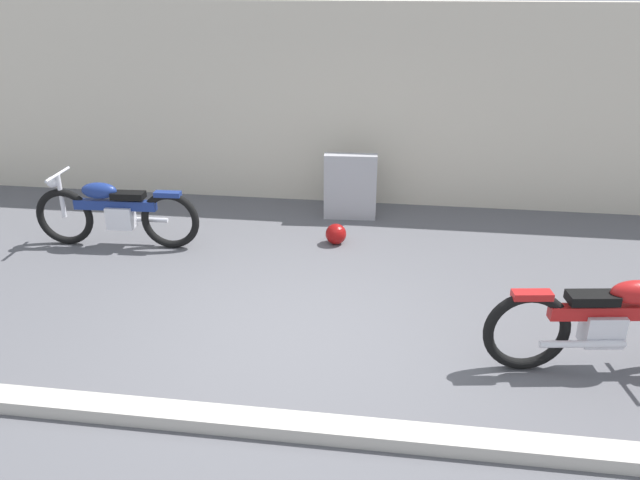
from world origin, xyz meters
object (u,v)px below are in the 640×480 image
(helmet, at_px, (336,234))
(motorcycle_blue, at_px, (115,212))
(motorcycle_red, at_px, (612,322))
(stone_marker, at_px, (350,187))

(helmet, distance_m, motorcycle_blue, 2.90)
(motorcycle_red, relative_size, motorcycle_blue, 1.01)
(helmet, xyz_separation_m, motorcycle_red, (2.75, -2.50, 0.34))
(stone_marker, xyz_separation_m, helmet, (-0.09, -0.99, -0.34))
(helmet, xyz_separation_m, motorcycle_blue, (-2.85, -0.46, 0.33))
(stone_marker, height_order, helmet, stone_marker)
(motorcycle_blue, bearing_deg, stone_marker, -156.67)
(stone_marker, distance_m, helmet, 1.05)
(motorcycle_red, bearing_deg, stone_marker, 118.70)
(motorcycle_red, xyz_separation_m, motorcycle_blue, (-5.60, 2.04, -0.01))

